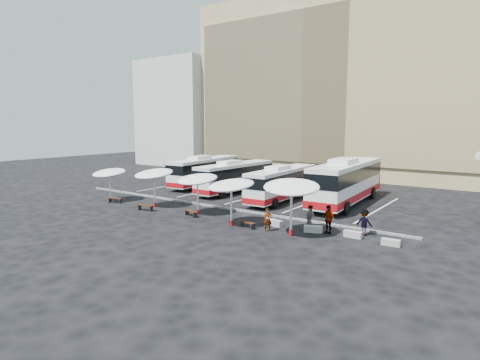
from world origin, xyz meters
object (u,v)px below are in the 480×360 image
Objects in this scene: wood_bench_3 at (247,223)px; conc_bench_3 at (391,242)px; sunshade_4 at (292,187)px; passenger_2 at (328,219)px; sunshade_1 at (154,174)px; conc_bench_1 at (313,229)px; wood_bench_0 at (115,199)px; wood_bench_2 at (191,212)px; passenger_0 at (268,220)px; sunshade_0 at (109,173)px; bus_2 at (282,182)px; bus_3 at (347,180)px; passenger_3 at (365,223)px; passenger_1 at (310,216)px; conc_bench_2 at (353,234)px; conc_bench_0 at (275,223)px; sunshade_3 at (231,185)px; sunshade_2 at (197,179)px; bus_1 at (235,176)px; bus_0 at (205,170)px.

conc_bench_3 is at bearing 9.90° from wood_bench_3.
sunshade_4 is 3.45m from passenger_2.
sunshade_1 reaches higher than conc_bench_1.
wood_bench_2 is at bearing 0.45° from wood_bench_0.
sunshade_0 is at bearing 142.26° from passenger_0.
bus_2 is 2.26× the size of sunshade_4.
conc_bench_1 is (1.80, -10.65, -1.92)m from bus_3.
passenger_1 is at bearing 7.41° from passenger_3.
conc_bench_2 is at bearing -16.48° from passenger_0.
passenger_2 is at bearing 6.09° from conc_bench_0.
bus_2 is at bearing 122.51° from sunshade_4.
sunshade_3 is at bearing -165.44° from conc_bench_2.
passenger_3 reaches higher than conc_bench_0.
passenger_2 is (-4.20, 0.35, 0.76)m from conc_bench_3.
wood_bench_2 is at bearing -86.91° from sunshade_2.
conc_bench_2 is at bearing 16.01° from wood_bench_3.
wood_bench_3 is at bearing -5.73° from sunshade_1.
wood_bench_0 is at bearing -148.69° from bus_3.
bus_3 is 8.27× the size of passenger_0.
bus_1 is 10.05× the size of conc_bench_3.
passenger_0 is (-5.26, -1.92, 0.60)m from conc_bench_2.
passenger_0 is (-7.72, -1.57, 0.61)m from conc_bench_3.
bus_0 reaches higher than passenger_0.
bus_2 is 3.06× the size of sunshade_2.
wood_bench_0 is 1.33× the size of conc_bench_2.
conc_bench_0 is at bearing -179.62° from conc_bench_3.
wood_bench_2 is at bearing -106.96° from bus_2.
bus_3 reaches higher than passenger_1.
sunshade_1 is at bearing 170.94° from wood_bench_2.
bus_1 is at bearing 138.65° from sunshade_4.
sunshade_0 reaches higher than passenger_2.
passenger_0 reaches higher than wood_bench_2.
conc_bench_2 is (21.85, -10.83, -1.61)m from bus_0.
conc_bench_1 reaches higher than conc_bench_3.
passenger_3 is at bearing 36.15° from sunshade_4.
conc_bench_2 is at bearing -27.84° from bus_1.
bus_1 reaches higher than conc_bench_0.
passenger_2 is at bearing -78.79° from bus_3.
bus_0 is 7.18× the size of passenger_1.
bus_2 is 6.77× the size of passenger_1.
sunshade_1 is at bearing 138.82° from passenger_0.
sunshade_4 reaches higher than passenger_0.
passenger_3 is at bearing 11.48° from wood_bench_2.
bus_2 is 3.03× the size of sunshade_1.
passenger_1 is (-3.38, 0.73, 0.58)m from conc_bench_2.
wood_bench_2 is (3.76, -11.02, -1.40)m from bus_1.
bus_3 is 12.38× the size of conc_bench_3.
bus_1 is 14.51m from conc_bench_0.
sunshade_0 is 2.09× the size of passenger_1.
conc_bench_0 is (-1.14, -10.69, -1.93)m from bus_3.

